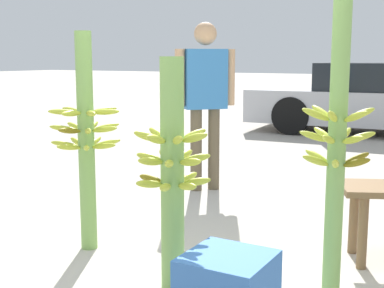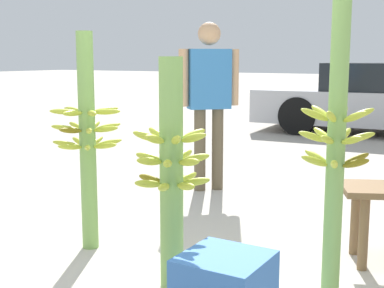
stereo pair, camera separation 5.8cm
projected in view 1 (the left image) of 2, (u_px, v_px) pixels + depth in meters
The scene contains 4 objects.
banana_stalk_left at pixel (86, 139), 3.57m from camera, with size 0.48×0.48×1.47m.
banana_stalk_center at pixel (172, 172), 2.96m from camera, with size 0.43×0.43×1.30m.
banana_stalk_right at pixel (337, 147), 2.80m from camera, with size 0.39×0.40×1.64m.
vendor_person at pixel (205, 91), 5.17m from camera, with size 0.49×0.49×1.63m.
Camera 1 is at (1.53, -2.39, 1.30)m, focal length 50.00 mm.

